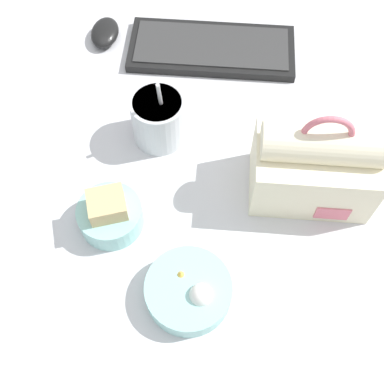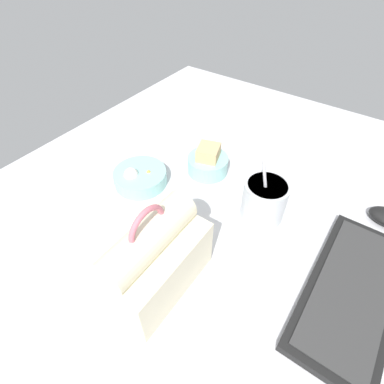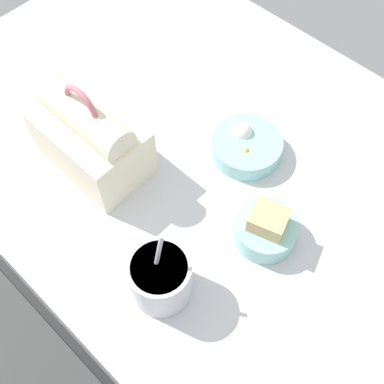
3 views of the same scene
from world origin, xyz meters
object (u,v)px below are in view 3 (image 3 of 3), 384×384
Objects in this scene: bento_bowl_sandwich at (266,229)px; soup_cup at (161,278)px; bento_bowl_snacks at (246,146)px; lunch_bag at (91,138)px; keyboard at (17,353)px.

soup_cup is at bearing 72.36° from bento_bowl_sandwich.
soup_cup is 1.48× the size of bento_bowl_sandwich.
soup_cup is 32.23cm from bento_bowl_snacks.
soup_cup is at bearing 104.69° from bento_bowl_snacks.
bento_bowl_sandwich reaches higher than bento_bowl_snacks.
bento_bowl_snacks is (-19.44, -21.49, -5.34)cm from lunch_bag.
lunch_bag is at bearing 47.88° from bento_bowl_snacks.
bento_bowl_sandwich is at bearing -107.64° from soup_cup.
lunch_bag reaches higher than bento_bowl_snacks.
bento_bowl_snacks is at bearing -39.57° from bento_bowl_sandwich.
soup_cup is (-8.55, -22.81, 4.07)cm from keyboard.
bento_bowl_sandwich is at bearing -163.93° from lunch_bag.
bento_bowl_snacks is at bearing -132.12° from lunch_bag.
keyboard is 3.20× the size of bento_bowl_sandwich.
lunch_bag is at bearing -59.56° from keyboard.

